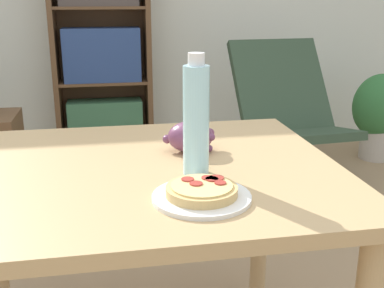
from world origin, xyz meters
The scene contains 7 objects.
dining_table centered at (-0.04, 0.07, 0.62)m, with size 1.06×0.85×0.73m.
pizza_on_plate centered at (0.08, -0.16, 0.74)m, with size 0.22×0.22×0.04m.
grape_bunch centered at (0.12, 0.18, 0.77)m, with size 0.15×0.10×0.09m.
drink_bottle centered at (0.10, 0.00, 0.87)m, with size 0.06×0.06×0.30m.
lounge_chair_far centered at (0.99, 1.59, 0.29)m, with size 0.64×0.80×0.88m.
bookshelf centered at (-0.13, 2.45, 0.76)m, with size 0.70×0.29×1.61m.
potted_plant_floor centered at (1.82, 1.96, 0.35)m, with size 0.41×0.35×0.62m.
Camera 1 is at (-0.11, -1.11, 1.15)m, focal length 45.00 mm.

